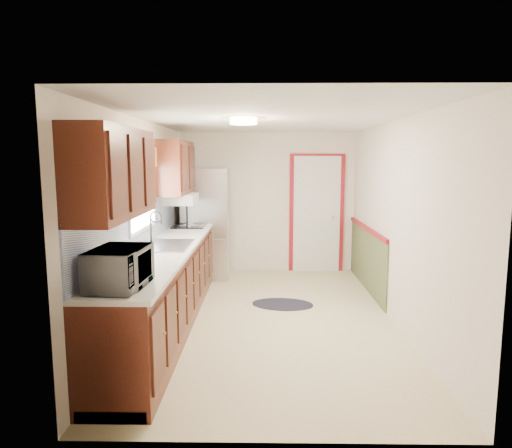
{
  "coord_description": "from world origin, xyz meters",
  "views": [
    {
      "loc": [
        -0.08,
        -5.4,
        1.93
      ],
      "look_at": [
        -0.17,
        0.16,
        1.15
      ],
      "focal_mm": 32.0,
      "sensor_mm": 36.0,
      "label": 1
    }
  ],
  "objects": [
    {
      "name": "room_shell",
      "position": [
        0.0,
        0.0,
        1.2
      ],
      "size": [
        3.2,
        5.2,
        2.52
      ],
      "color": "beige",
      "rests_on": "ground"
    },
    {
      "name": "refrigerator",
      "position": [
        -1.02,
        2.05,
        0.9
      ],
      "size": [
        0.76,
        0.76,
        1.8
      ],
      "rotation": [
        0.0,
        0.0,
        0.02
      ],
      "color": "#B7B7BC",
      "rests_on": "ground"
    },
    {
      "name": "cooktop",
      "position": [
        -1.19,
        1.4,
        0.95
      ],
      "size": [
        0.48,
        0.57,
        0.02
      ],
      "primitive_type": "cube",
      "color": "black",
      "rests_on": "kitchen_run"
    },
    {
      "name": "rug",
      "position": [
        0.19,
        0.53,
        0.01
      ],
      "size": [
        0.88,
        0.63,
        0.01
      ],
      "primitive_type": "ellipsoid",
      "rotation": [
        0.0,
        0.0,
        -0.13
      ],
      "color": "black",
      "rests_on": "ground"
    },
    {
      "name": "microwave",
      "position": [
        -1.2,
        -1.95,
        1.13
      ],
      "size": [
        0.35,
        0.59,
        0.39
      ],
      "primitive_type": "imported",
      "rotation": [
        0.0,
        0.0,
        1.51
      ],
      "color": "white",
      "rests_on": "kitchen_run"
    },
    {
      "name": "back_wall_trim",
      "position": [
        0.99,
        2.21,
        0.89
      ],
      "size": [
        1.12,
        2.3,
        2.08
      ],
      "color": "maroon",
      "rests_on": "ground"
    },
    {
      "name": "kitchen_run",
      "position": [
        -1.24,
        -0.29,
        0.81
      ],
      "size": [
        0.63,
        4.0,
        2.2
      ],
      "color": "#3E170E",
      "rests_on": "ground"
    },
    {
      "name": "ceiling_fixture",
      "position": [
        -0.3,
        -0.2,
        2.36
      ],
      "size": [
        0.3,
        0.3,
        0.06
      ],
      "primitive_type": "cylinder",
      "color": "#FFD88C",
      "rests_on": "room_shell"
    }
  ]
}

